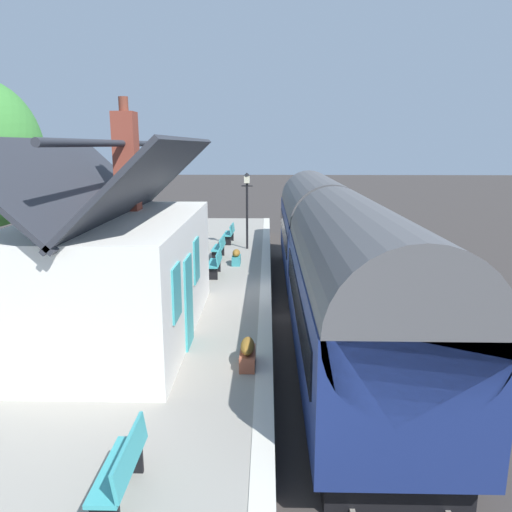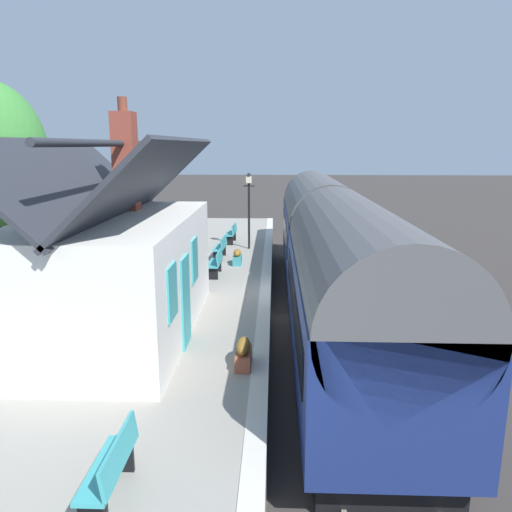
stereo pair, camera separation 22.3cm
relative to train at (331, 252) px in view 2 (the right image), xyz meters
The scene contains 17 objects.
ground_plane 2.40m from the train, 102.97° to the left, with size 160.00×160.00×0.00m, color #383330.
platform 5.29m from the train, 92.37° to the left, with size 32.00×6.20×0.98m, color gray.
platform_edge_coping 2.43m from the train, 95.68° to the left, with size 32.00×0.36×0.02m, color beige.
rail_near 2.27m from the train, 105.99° to the right, with size 52.00×0.08×0.14m, color gray.
rail_far 2.27m from the train, 106.07° to the left, with size 52.00×0.08×0.14m, color gray.
train is the anchor object (origin of this frame).
station_building 6.87m from the train, 124.38° to the left, with size 7.30×3.89×5.74m.
bench_platform_end 4.27m from the train, 66.84° to the left, with size 1.40×0.44×0.88m.
bench_near_building 8.63m from the train, 26.36° to the left, with size 1.42×0.50×0.88m.
bench_by_lamp 5.95m from the train, 42.37° to the left, with size 1.42×0.48×0.88m.
bench_mid_platform 10.57m from the train, 158.32° to the left, with size 1.40×0.44×0.88m.
planter_bench_right 8.42m from the train, 44.40° to the left, with size 0.37×0.37×0.64m.
planter_edge_near 6.28m from the train, 156.91° to the left, with size 0.84×0.32×0.58m.
planter_by_door 9.85m from the train, 50.08° to the left, with size 0.44×0.44×0.81m.
planter_edge_far 4.74m from the train, 44.15° to the left, with size 0.72×0.32×0.60m.
planter_bench_left 13.71m from the train, 32.43° to the left, with size 1.00×0.32×0.64m.
lamp_post_platform 7.12m from the train, 24.68° to the left, with size 0.32×0.50×3.39m.
Camera 2 is at (-15.17, 0.91, 5.53)m, focal length 34.66 mm.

